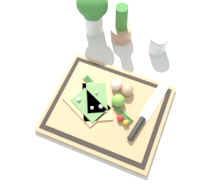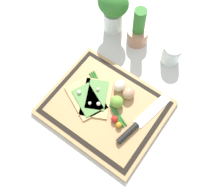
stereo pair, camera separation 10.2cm
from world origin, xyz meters
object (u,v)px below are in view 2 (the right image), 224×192
Objects in this scene: pizza_slice_near at (86,98)px; egg_pink at (119,85)px; knife at (135,126)px; cherry_tomato_yellow at (119,125)px; sauce_jar at (171,54)px; lime at (117,102)px; pizza_slice_far at (97,97)px; herb_glass at (113,9)px; herb_pot at (138,31)px; egg_brown at (129,93)px; cherry_tomato_red at (114,119)px.

pizza_slice_near is 0.14m from egg_pink.
egg_pink is at bearing 55.36° from pizza_slice_near.
knife is 5.19× the size of egg_pink.
sauce_jar is (0.00, 0.38, 0.01)m from cherry_tomato_yellow.
lime reaches higher than knife.
sauce_jar is (0.17, 0.36, 0.01)m from pizza_slice_near.
egg_pink is at bearing 124.17° from cherry_tomato_yellow.
cherry_tomato_yellow is (0.14, -0.05, 0.01)m from pizza_slice_far.
pizza_slice_far and cherry_tomato_yellow have the same top height.
herb_pot is at bearing 3.30° from herb_glass.
lime is 0.54× the size of sauce_jar.
sauce_jar is at bearing 67.31° from pizza_slice_far.
cherry_tomato_yellow is at bearing -71.71° from egg_brown.
pizza_slice_near is at bearing -156.10° from lime.
cherry_tomato_yellow is at bearing -6.35° from pizza_slice_near.
knife is (0.22, 0.02, 0.00)m from pizza_slice_near.
lime reaches higher than egg_brown.
egg_brown is at bearing 75.20° from lime.
cherry_tomato_red is at bearing -17.99° from pizza_slice_far.
egg_brown is 0.13m from cherry_tomato_yellow.
sauce_jar is (0.03, 0.37, 0.01)m from cherry_tomato_red.
lime is 0.27× the size of herb_pot.
egg_pink is 2.19× the size of cherry_tomato_yellow.
egg_brown is 0.12m from cherry_tomato_red.
egg_brown reaches higher than cherry_tomato_yellow.
herb_glass reaches higher than lime.
pizza_slice_far is 0.38m from herb_glass.
cherry_tomato_yellow is at bearing -90.32° from sauce_jar.
herb_glass is (-0.29, 0.38, 0.10)m from cherry_tomato_yellow.
cherry_tomato_red is at bearing -69.24° from herb_pot.
lime is at bearing 23.90° from pizza_slice_near.
cherry_tomato_yellow is 0.42m from herb_pot.
sauce_jar is (0.14, 0.34, 0.01)m from pizza_slice_far.
pizza_slice_near is at bearing 173.65° from cherry_tomato_yellow.
herb_glass reaches higher than egg_pink.
cherry_tomato_red is 1.11× the size of cherry_tomato_yellow.
cherry_tomato_red is 0.37m from sauce_jar.
knife is (0.19, -0.01, 0.00)m from pizza_slice_far.
lime is 0.09m from cherry_tomato_yellow.
egg_brown is 0.28× the size of herb_pot.
knife is at bearing 16.98° from cherry_tomato_red.
herb_pot is 0.14m from herb_glass.
knife is 10.21× the size of cherry_tomato_red.
herb_pot is at bearing 109.51° from lime.
herb_pot is (-0.13, 0.26, 0.02)m from egg_brown.
egg_pink is 0.27m from sauce_jar.
pizza_slice_far is 8.19× the size of cherry_tomato_yellow.
herb_glass is at bearing 127.64° from lime.
cherry_tomato_yellow is at bearing -20.12° from cherry_tomato_red.
egg_brown is 0.05m from egg_pink.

